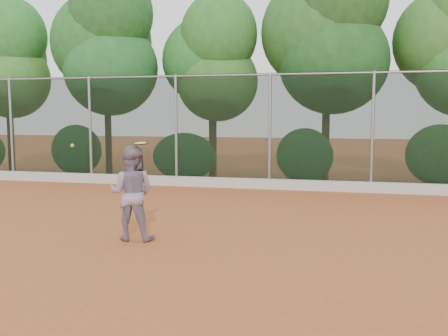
# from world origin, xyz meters

# --- Properties ---
(ground) EXTENTS (80.00, 80.00, 0.00)m
(ground) POSITION_xyz_m (0.00, 0.00, 0.00)
(ground) COLOR #A35126
(ground) RESTS_ON ground
(concrete_curb) EXTENTS (24.00, 0.20, 0.30)m
(concrete_curb) POSITION_xyz_m (0.00, 6.82, 0.15)
(concrete_curb) COLOR #B9B4AB
(concrete_curb) RESTS_ON ground
(tennis_player) EXTENTS (0.89, 0.73, 1.70)m
(tennis_player) POSITION_xyz_m (-1.49, 0.12, 0.85)
(tennis_player) COLOR gray
(tennis_player) RESTS_ON ground
(chainlink_fence) EXTENTS (24.09, 0.09, 3.50)m
(chainlink_fence) POSITION_xyz_m (-0.00, 7.00, 1.86)
(chainlink_fence) COLOR black
(chainlink_fence) RESTS_ON ground
(foliage_backdrop) EXTENTS (23.70, 3.63, 7.55)m
(foliage_backdrop) POSITION_xyz_m (-0.55, 8.98, 4.40)
(foliage_backdrop) COLOR #462A1B
(foliage_backdrop) RESTS_ON ground
(tennis_racket) EXTENTS (0.26, 0.26, 0.51)m
(tennis_racket) POSITION_xyz_m (-1.27, 0.05, 1.72)
(tennis_racket) COLOR black
(tennis_racket) RESTS_ON ground
(tennis_ball_in_flight) EXTENTS (0.06, 0.06, 0.06)m
(tennis_ball_in_flight) POSITION_xyz_m (-2.44, -0.24, 1.72)
(tennis_ball_in_flight) COLOR #AEC62D
(tennis_ball_in_flight) RESTS_ON ground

